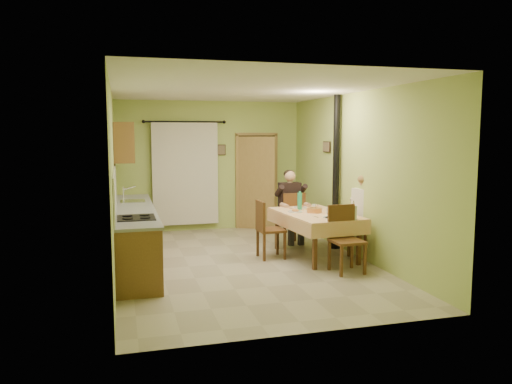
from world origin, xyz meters
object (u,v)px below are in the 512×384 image
object	(u,v)px
chair_far	(290,229)
stove_flue	(336,193)
man_right	(366,206)
dining_table	(315,235)
chair_right	(365,240)
man_far	(290,198)
chair_near	(346,253)
chair_left	(270,241)

from	to	relation	value
chair_far	stove_flue	xyz separation A→B (m)	(0.69, -0.51, 0.73)
man_right	stove_flue	bearing A→B (deg)	-4.97
dining_table	stove_flue	world-z (taller)	stove_flue
chair_right	man_far	bearing A→B (deg)	15.17
chair_far	chair_right	distance (m)	1.58
chair_far	chair_near	world-z (taller)	chair_near
chair_near	man_right	bearing A→B (deg)	-135.74
dining_table	chair_far	size ratio (longest dim) A/B	1.86
dining_table	man_far	size ratio (longest dim) A/B	1.34
man_far	chair_near	bearing A→B (deg)	-89.03
chair_right	chair_left	size ratio (longest dim) A/B	1.01
dining_table	stove_flue	size ratio (longest dim) A/B	0.67
chair_far	chair_right	bearing A→B (deg)	-58.81
man_far	man_right	world-z (taller)	same
chair_right	chair_left	world-z (taller)	chair_right
chair_far	stove_flue	world-z (taller)	stove_flue
chair_right	man_far	world-z (taller)	man_far
man_far	man_right	bearing A→B (deg)	-59.60
chair_right	chair_near	bearing A→B (deg)	117.10
chair_left	man_far	size ratio (longest dim) A/B	0.71
chair_near	stove_flue	bearing A→B (deg)	-111.17
chair_left	man_right	size ratio (longest dim) A/B	0.71
chair_left	stove_flue	xyz separation A→B (m)	(1.37, 0.41, 0.73)
chair_far	dining_table	bearing A→B (deg)	-89.10
chair_right	man_right	world-z (taller)	man_right
man_far	dining_table	bearing A→B (deg)	-89.11
chair_right	man_far	distance (m)	1.69
man_far	chair_far	bearing A→B (deg)	-90.00
chair_left	chair_far	bearing A→B (deg)	141.32
chair_right	stove_flue	distance (m)	1.09
chair_near	man_far	world-z (taller)	man_far
chair_far	chair_right	xyz separation A→B (m)	(0.91, -1.29, -0.00)
chair_right	chair_left	xyz separation A→B (m)	(-1.59, 0.36, -0.00)
chair_left	man_right	world-z (taller)	man_right
chair_right	man_right	bearing A→B (deg)	90.00
chair_far	man_far	xyz separation A→B (m)	(-0.00, 0.01, 0.59)
chair_left	stove_flue	distance (m)	1.61
chair_right	chair_left	distance (m)	1.64
chair_near	chair_left	distance (m)	1.43
man_right	stove_flue	world-z (taller)	stove_flue
dining_table	man_far	xyz separation A→B (m)	(-0.09, 1.05, 0.50)
dining_table	chair_far	xyz separation A→B (m)	(-0.09, 1.03, -0.09)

